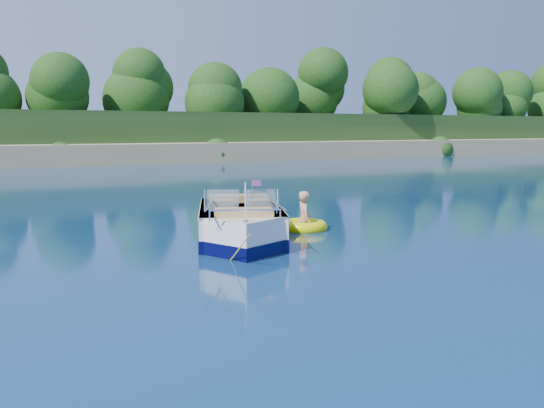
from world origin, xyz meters
name	(u,v)px	position (x,y,z in m)	size (l,w,h in m)	color
ground	(263,274)	(0.00, 0.00, 0.00)	(160.00, 160.00, 0.00)	#0A1C47
treeline	(18,90)	(0.04, 41.01, 5.55)	(150.00, 7.12, 8.19)	black
motorboat	(241,227)	(1.02, 3.11, 0.35)	(3.24, 5.15, 1.82)	white
tow_tube	(304,226)	(3.23, 3.90, 0.09)	(1.65, 1.65, 0.34)	#EBE706
boy	(304,230)	(3.22, 3.88, 0.00)	(0.57, 0.37, 1.56)	tan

